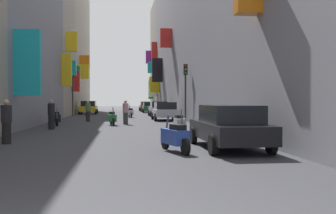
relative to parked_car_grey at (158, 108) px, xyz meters
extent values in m
plane|color=#38383D|center=(-3.80, -3.72, -0.77)|extent=(140.00, 140.00, 0.00)
cube|color=#19B2BF|center=(-8.18, -17.89, 2.64)|extent=(1.24, 0.51, 3.20)
cube|color=yellow|center=(-8.37, -3.28, 3.46)|extent=(0.85, 0.41, 2.84)
cube|color=#B2A899|center=(-11.80, 2.14, 7.52)|extent=(6.00, 9.07, 16.58)
cube|color=#19B2BF|center=(-8.42, 0.98, 3.99)|extent=(0.75, 0.52, 1.45)
cube|color=red|center=(-8.37, 3.50, 2.82)|extent=(0.85, 0.59, 2.18)
cube|color=green|center=(-8.41, 4.35, 3.53)|extent=(0.77, 0.58, 1.87)
cube|color=yellow|center=(-8.26, -0.47, 6.36)|extent=(1.06, 0.63, 1.81)
cube|color=white|center=(-8.48, 2.68, 6.94)|extent=(0.63, 0.42, 2.15)
cube|color=#BCB29E|center=(-11.80, 16.47, 8.10)|extent=(6.00, 19.60, 17.74)
cube|color=yellow|center=(-8.10, 8.13, 4.19)|extent=(1.39, 0.37, 1.70)
cube|color=orange|center=(-8.19, 11.07, 5.56)|extent=(1.21, 0.43, 1.72)
cube|color=gray|center=(4.20, -12.17, 7.50)|extent=(6.00, 43.11, 16.54)
cube|color=red|center=(0.64, -0.88, 6.80)|extent=(1.13, 0.53, 1.79)
cube|color=black|center=(0.59, 7.61, 4.40)|extent=(1.23, 0.42, 2.82)
cube|color=gray|center=(4.20, 13.07, 9.38)|extent=(6.00, 7.36, 20.29)
cube|color=red|center=(0.84, 14.66, 7.43)|extent=(0.73, 0.57, 2.74)
cube|color=white|center=(0.65, 14.52, 2.61)|extent=(1.10, 0.38, 2.62)
cube|color=yellow|center=(0.54, 10.93, 2.82)|extent=(1.32, 0.62, 2.01)
cube|color=gray|center=(4.20, 21.51, 7.46)|extent=(6.00, 9.52, 16.47)
cube|color=green|center=(0.85, 20.89, 2.46)|extent=(0.70, 0.48, 2.84)
cube|color=#19B2BF|center=(0.82, 21.68, 5.95)|extent=(0.77, 0.56, 1.77)
cube|color=purple|center=(0.68, 21.96, 7.58)|extent=(1.04, 0.49, 1.99)
cube|color=slate|center=(0.00, 0.05, -0.14)|extent=(1.69, 4.01, 0.67)
cube|color=black|center=(0.00, -0.15, 0.45)|extent=(1.49, 2.25, 0.50)
cylinder|color=black|center=(-0.84, 1.38, -0.47)|extent=(0.18, 0.60, 0.60)
cylinder|color=black|center=(0.84, 1.38, -0.47)|extent=(0.18, 0.60, 0.60)
cylinder|color=black|center=(-0.84, -1.27, -0.47)|extent=(0.18, 0.60, 0.60)
cylinder|color=black|center=(0.84, -1.27, -0.47)|extent=(0.18, 0.60, 0.60)
cube|color=black|center=(-0.19, -25.16, -0.20)|extent=(1.73, 4.45, 0.55)
cube|color=black|center=(-0.19, -25.38, 0.36)|extent=(1.52, 2.49, 0.56)
cylinder|color=black|center=(-1.06, -23.69, -0.47)|extent=(0.18, 0.60, 0.60)
cylinder|color=black|center=(0.67, -23.69, -0.47)|extent=(0.18, 0.60, 0.60)
cylinder|color=black|center=(-1.06, -26.62, -0.47)|extent=(0.18, 0.60, 0.60)
cylinder|color=black|center=(0.67, -26.62, -0.47)|extent=(0.18, 0.60, 0.60)
cube|color=#B21E1E|center=(-0.05, 18.26, -0.16)|extent=(1.77, 4.24, 0.63)
cube|color=black|center=(-0.05, 18.05, 0.40)|extent=(1.56, 2.37, 0.48)
cylinder|color=black|center=(-0.93, 19.66, -0.47)|extent=(0.18, 0.60, 0.60)
cylinder|color=black|center=(0.84, 19.66, -0.47)|extent=(0.18, 0.60, 0.60)
cylinder|color=black|center=(-0.93, 16.87, -0.47)|extent=(0.18, 0.60, 0.60)
cylinder|color=black|center=(0.84, 16.87, -0.47)|extent=(0.18, 0.60, 0.60)
cube|color=#B7B7BC|center=(-0.23, -7.48, -0.18)|extent=(1.72, 4.18, 0.58)
cube|color=black|center=(-0.23, -7.69, 0.38)|extent=(1.52, 2.34, 0.55)
cylinder|color=black|center=(-1.10, -6.10, -0.47)|extent=(0.18, 0.60, 0.60)
cylinder|color=black|center=(0.63, -6.10, -0.47)|extent=(0.18, 0.60, 0.60)
cylinder|color=black|center=(-1.10, -8.86, -0.47)|extent=(0.18, 0.60, 0.60)
cylinder|color=black|center=(0.63, -8.86, -0.47)|extent=(0.18, 0.60, 0.60)
cube|color=#236638|center=(-0.07, 11.81, -0.19)|extent=(1.66, 4.24, 0.56)
cube|color=black|center=(-0.07, 11.60, 0.31)|extent=(1.46, 2.38, 0.46)
cylinder|color=black|center=(-0.90, 13.21, -0.47)|extent=(0.18, 0.60, 0.60)
cylinder|color=black|center=(0.76, 13.21, -0.47)|extent=(0.18, 0.60, 0.60)
cylinder|color=black|center=(-0.90, 10.41, -0.47)|extent=(0.18, 0.60, 0.60)
cylinder|color=black|center=(0.76, 10.41, -0.47)|extent=(0.18, 0.60, 0.60)
cube|color=gold|center=(-7.42, 7.39, -0.16)|extent=(1.80, 4.00, 0.61)
cube|color=black|center=(-7.42, 7.59, 0.44)|extent=(1.59, 2.24, 0.59)
cylinder|color=black|center=(-6.52, 6.07, -0.47)|extent=(0.18, 0.60, 0.60)
cylinder|color=black|center=(-8.33, 6.07, -0.47)|extent=(0.18, 0.60, 0.60)
cylinder|color=black|center=(-6.52, 8.71, -0.47)|extent=(0.18, 0.60, 0.60)
cylinder|color=black|center=(-8.33, 8.71, -0.47)|extent=(0.18, 0.60, 0.60)
cube|color=#2D4CAD|center=(-2.03, -25.79, -0.31)|extent=(0.75, 1.27, 0.45)
cube|color=black|center=(-1.97, -26.01, 0.00)|extent=(0.46, 0.63, 0.16)
cylinder|color=#4C4C51|center=(-2.20, -25.22, 0.02)|extent=(0.13, 0.28, 0.68)
cylinder|color=black|center=(-2.24, -25.08, -0.53)|extent=(0.23, 0.49, 0.48)
cylinder|color=black|center=(-1.83, -26.51, -0.53)|extent=(0.23, 0.49, 0.48)
cube|color=black|center=(-7.65, -12.85, -0.31)|extent=(0.68, 1.28, 0.45)
cube|color=black|center=(-7.70, -12.62, 0.00)|extent=(0.43, 0.61, 0.16)
cylinder|color=#4C4C51|center=(-7.53, -13.44, 0.02)|extent=(0.11, 0.28, 0.68)
cylinder|color=black|center=(-7.50, -13.59, -0.53)|extent=(0.20, 0.49, 0.48)
cylinder|color=black|center=(-7.81, -12.10, -0.53)|extent=(0.20, 0.49, 0.48)
cube|color=#ADADB2|center=(-0.83, -19.00, -0.31)|extent=(0.46, 1.09, 0.45)
cube|color=black|center=(-0.83, -18.80, 0.00)|extent=(0.33, 0.57, 0.16)
cylinder|color=#4C4C51|center=(-0.82, -19.54, 0.02)|extent=(0.07, 0.27, 0.68)
cylinder|color=black|center=(-0.81, -19.68, -0.53)|extent=(0.11, 0.48, 0.48)
cylinder|color=black|center=(-0.84, -18.33, -0.53)|extent=(0.11, 0.48, 0.48)
cube|color=silver|center=(-2.83, -2.18, -0.31)|extent=(0.57, 1.21, 0.45)
cube|color=black|center=(-2.80, -2.39, 0.00)|extent=(0.38, 0.59, 0.16)
cylinder|color=#4C4C51|center=(-2.89, -1.60, 0.02)|extent=(0.09, 0.28, 0.68)
cylinder|color=black|center=(-2.91, -1.45, -0.53)|extent=(0.15, 0.49, 0.48)
cylinder|color=black|center=(-2.74, -2.90, -0.53)|extent=(0.15, 0.49, 0.48)
cube|color=#287F3D|center=(-4.21, -13.06, -0.31)|extent=(0.59, 1.13, 0.45)
cube|color=black|center=(-4.24, -12.86, 0.00)|extent=(0.39, 0.60, 0.16)
cylinder|color=#4C4C51|center=(-4.14, -13.59, 0.02)|extent=(0.10, 0.28, 0.68)
cylinder|color=black|center=(-4.12, -13.72, -0.53)|extent=(0.17, 0.49, 0.48)
cylinder|color=black|center=(-4.31, -12.39, -0.53)|extent=(0.17, 0.49, 0.48)
cylinder|color=black|center=(-7.39, -16.09, -0.38)|extent=(0.42, 0.42, 0.79)
cylinder|color=black|center=(-7.39, -16.09, 0.33)|extent=(0.50, 0.50, 0.62)
sphere|color=tan|center=(-7.39, -16.09, 0.74)|extent=(0.21, 0.21, 0.21)
cylinder|color=black|center=(-7.74, -22.90, -0.38)|extent=(0.44, 0.44, 0.78)
cylinder|color=black|center=(-7.74, -22.90, 0.31)|extent=(0.52, 0.52, 0.62)
sphere|color=tan|center=(-7.74, -22.90, 0.73)|extent=(0.21, 0.21, 0.21)
cylinder|color=#3B3B3B|center=(-3.36, -12.25, -0.39)|extent=(0.33, 0.33, 0.77)
cylinder|color=pink|center=(-3.36, -12.25, 0.30)|extent=(0.39, 0.39, 0.61)
sphere|color=tan|center=(-3.36, -12.25, 0.71)|extent=(0.21, 0.21, 0.21)
cylinder|color=#262626|center=(-6.11, -8.40, -0.39)|extent=(0.44, 0.44, 0.75)
cylinder|color=#4C724C|center=(-6.11, -8.40, 0.28)|extent=(0.53, 0.53, 0.60)
sphere|color=tan|center=(-6.11, -8.40, 0.68)|extent=(0.20, 0.20, 0.20)
cylinder|color=#2D2D2D|center=(-8.40, 0.92, 1.12)|extent=(0.12, 0.12, 3.79)
cube|color=black|center=(-8.40, 0.92, 3.39)|extent=(0.26, 0.26, 0.75)
sphere|color=red|center=(-8.40, 0.78, 3.64)|extent=(0.14, 0.14, 0.14)
sphere|color=orange|center=(-8.40, 0.78, 3.39)|extent=(0.14, 0.14, 0.14)
sphere|color=green|center=(-8.40, 0.78, 3.14)|extent=(0.14, 0.14, 0.14)
cylinder|color=#2D2D2D|center=(0.85, -10.81, 0.91)|extent=(0.12, 0.12, 3.36)
cube|color=black|center=(0.85, -10.81, 2.97)|extent=(0.26, 0.26, 0.75)
sphere|color=red|center=(0.85, -10.95, 3.22)|extent=(0.14, 0.14, 0.14)
sphere|color=orange|center=(0.85, -10.95, 2.97)|extent=(0.14, 0.14, 0.14)
sphere|color=green|center=(0.85, -10.95, 2.72)|extent=(0.14, 0.14, 0.14)
camera|label=1|loc=(-3.63, -37.05, 0.79)|focal=40.38mm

